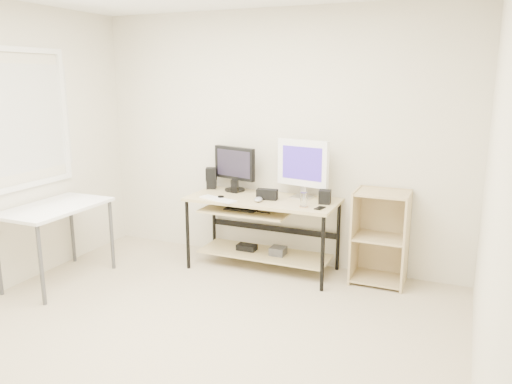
{
  "coord_description": "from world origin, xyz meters",
  "views": [
    {
      "loc": [
        1.85,
        -2.81,
        1.93
      ],
      "look_at": [
        0.08,
        1.3,
        0.9
      ],
      "focal_mm": 35.0,
      "sensor_mm": 36.0,
      "label": 1
    }
  ],
  "objects": [
    {
      "name": "audio_controller",
      "position": [
        -0.36,
        1.75,
        0.82
      ],
      "size": [
        0.07,
        0.05,
        0.14
      ],
      "primitive_type": "cube",
      "rotation": [
        0.0,
        0.0,
        -0.03
      ],
      "color": "black",
      "rests_on": "desk"
    },
    {
      "name": "shelf_unit",
      "position": [
        1.15,
        1.82,
        0.45
      ],
      "size": [
        0.5,
        0.4,
        0.9
      ],
      "color": "tan",
      "rests_on": "ground"
    },
    {
      "name": "speaker_right",
      "position": [
        0.63,
        1.69,
        0.82
      ],
      "size": [
        0.12,
        0.12,
        0.13
      ],
      "primitive_type": "cube",
      "rotation": [
        0.0,
        0.0,
        0.15
      ],
      "color": "black",
      "rests_on": "desk"
    },
    {
      "name": "drinking_glass",
      "position": [
        0.48,
        1.49,
        0.82
      ],
      "size": [
        0.08,
        0.08,
        0.13
      ],
      "primitive_type": "cylinder",
      "rotation": [
        0.0,
        0.0,
        -0.2
      ],
      "color": "white",
      "rests_on": "coaster"
    },
    {
      "name": "smartphone",
      "position": [
        0.64,
        1.49,
        0.75
      ],
      "size": [
        0.09,
        0.13,
        0.01
      ],
      "primitive_type": "cube",
      "rotation": [
        0.0,
        0.0,
        -0.19
      ],
      "color": "black",
      "rests_on": "desk"
    },
    {
      "name": "center_speaker",
      "position": [
        0.06,
        1.63,
        0.8
      ],
      "size": [
        0.22,
        0.12,
        0.1
      ],
      "primitive_type": "cube",
      "rotation": [
        0.0,
        0.0,
        0.13
      ],
      "color": "black",
      "rests_on": "desk"
    },
    {
      "name": "speaker_left",
      "position": [
        -0.68,
        1.85,
        0.87
      ],
      "size": [
        0.15,
        0.15,
        0.23
      ],
      "rotation": [
        0.0,
        0.0,
        0.4
      ],
      "color": "black",
      "rests_on": "desk"
    },
    {
      "name": "desk",
      "position": [
        -0.03,
        1.66,
        0.54
      ],
      "size": [
        1.5,
        0.65,
        0.75
      ],
      "color": "tan",
      "rests_on": "ground"
    },
    {
      "name": "black_monitor",
      "position": [
        -0.4,
        1.85,
        1.02
      ],
      "size": [
        0.51,
        0.21,
        0.47
      ],
      "rotation": [
        0.0,
        0.0,
        -0.27
      ],
      "color": "black",
      "rests_on": "desk"
    },
    {
      "name": "mouse",
      "position": [
        0.01,
        1.51,
        0.77
      ],
      "size": [
        0.1,
        0.14,
        0.04
      ],
      "primitive_type": "ellipsoid",
      "rotation": [
        0.0,
        0.0,
        0.21
      ],
      "color": "#AAAAAF",
      "rests_on": "desk"
    },
    {
      "name": "keyboard",
      "position": [
        -0.38,
        1.42,
        0.76
      ],
      "size": [
        0.43,
        0.23,
        0.01
      ],
      "primitive_type": "cube",
      "rotation": [
        0.0,
        0.0,
        -0.31
      ],
      "color": "white",
      "rests_on": "desk"
    },
    {
      "name": "coaster",
      "position": [
        0.48,
        1.49,
        0.75
      ],
      "size": [
        0.1,
        0.1,
        0.01
      ],
      "primitive_type": "cylinder",
      "rotation": [
        0.0,
        0.0,
        -0.2
      ],
      "color": "#AA794D",
      "rests_on": "desk"
    },
    {
      "name": "room",
      "position": [
        -0.14,
        0.04,
        1.32
      ],
      "size": [
        4.01,
        4.01,
        2.62
      ],
      "color": "#BEB092",
      "rests_on": "ground"
    },
    {
      "name": "white_imac",
      "position": [
        0.36,
        1.82,
        1.09
      ],
      "size": [
        0.55,
        0.17,
        0.58
      ],
      "rotation": [
        0.0,
        0.0,
        -0.19
      ],
      "color": "silver",
      "rests_on": "desk"
    },
    {
      "name": "volume_puck",
      "position": [
        -0.37,
        1.47,
        0.76
      ],
      "size": [
        0.08,
        0.08,
        0.03
      ],
      "primitive_type": "cylinder",
      "rotation": [
        0.0,
        0.0,
        -0.19
      ],
      "color": "black",
      "rests_on": "desk"
    },
    {
      "name": "side_table",
      "position": [
        -1.68,
        0.6,
        0.67
      ],
      "size": [
        0.6,
        1.0,
        0.75
      ],
      "color": "white",
      "rests_on": "ground"
    }
  ]
}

